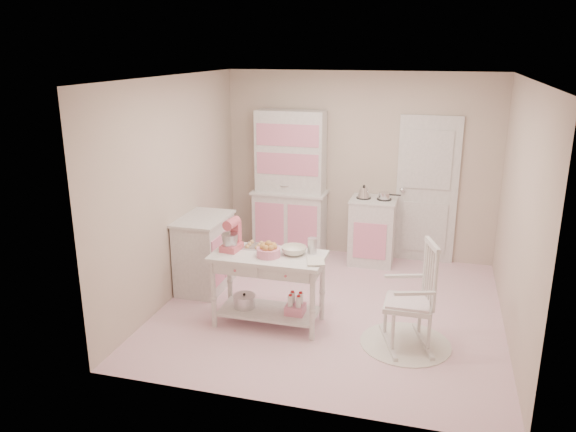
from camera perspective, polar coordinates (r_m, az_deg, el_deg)
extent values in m
plane|color=pink|center=(6.60, 4.35, -9.35)|extent=(3.80, 3.80, 0.00)
cube|color=white|center=(5.93, 4.91, 13.82)|extent=(3.80, 3.80, 0.04)
cube|color=beige|center=(7.96, 7.22, 5.06)|extent=(3.80, 0.04, 2.60)
cube|color=beige|center=(4.37, -0.13, -4.70)|extent=(3.80, 0.04, 2.60)
cube|color=beige|center=(6.74, -11.48, 2.70)|extent=(0.04, 3.80, 2.60)
cube|color=beige|center=(6.09, 22.44, 0.25)|extent=(0.04, 3.80, 2.60)
cube|color=white|center=(7.92, 13.93, 2.56)|extent=(0.82, 0.05, 2.04)
cube|color=white|center=(7.97, 0.20, 3.30)|extent=(1.06, 0.50, 2.08)
cube|color=white|center=(7.87, 8.57, -1.47)|extent=(0.62, 0.57, 0.92)
cube|color=white|center=(7.02, -8.47, -3.74)|extent=(0.54, 0.84, 0.92)
cylinder|color=white|center=(5.98, 11.83, -12.56)|extent=(0.92, 0.92, 0.01)
cube|color=white|center=(5.74, 12.15, -7.81)|extent=(0.68, 0.83, 1.10)
cube|color=white|center=(6.10, -1.99, -7.45)|extent=(1.20, 0.60, 0.80)
cube|color=#D65A6A|center=(6.04, -5.80, -1.96)|extent=(0.23, 0.30, 0.34)
cube|color=silver|center=(6.14, -2.86, -3.15)|extent=(0.34, 0.24, 0.02)
cylinder|color=pink|center=(5.88, -1.99, -3.70)|extent=(0.25, 0.25, 0.09)
imported|color=silver|center=(5.93, 0.60, -3.52)|extent=(0.27, 0.27, 0.08)
cylinder|color=silver|center=(5.95, 2.48, -3.03)|extent=(0.10, 0.10, 0.17)
imported|color=silver|center=(5.72, 1.94, -4.66)|extent=(0.24, 0.28, 0.02)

